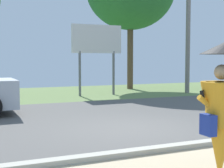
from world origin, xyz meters
TOP-DOWN VIEW (x-y plane):
  - ground_plane at (0.00, 2.95)m, footprint 40.00×22.00m
  - monk_pedestrian at (-0.64, -3.68)m, footprint 1.03×0.92m
  - utility_pole at (6.96, 7.42)m, footprint 1.80×0.24m
  - roadside_billboard at (1.99, 8.10)m, footprint 2.60×0.12m

SIDE VIEW (x-z plane):
  - ground_plane at x=0.00m, z-range -0.15..0.05m
  - monk_pedestrian at x=-0.64m, z-range 0.00..2.13m
  - roadside_billboard at x=1.99m, z-range 0.80..4.30m
  - utility_pole at x=6.96m, z-range 0.17..7.13m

